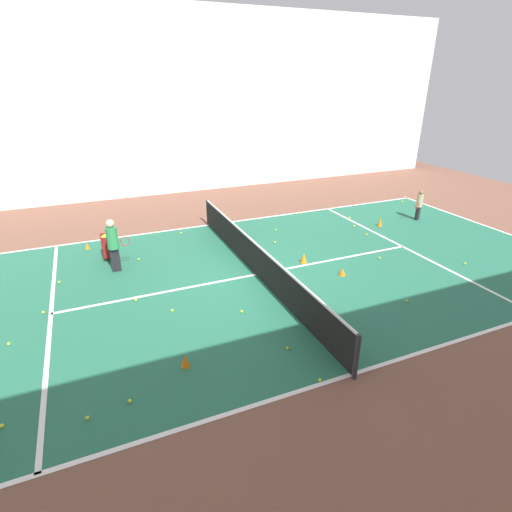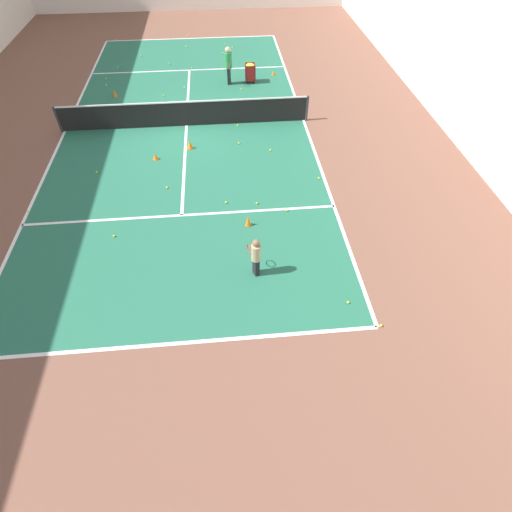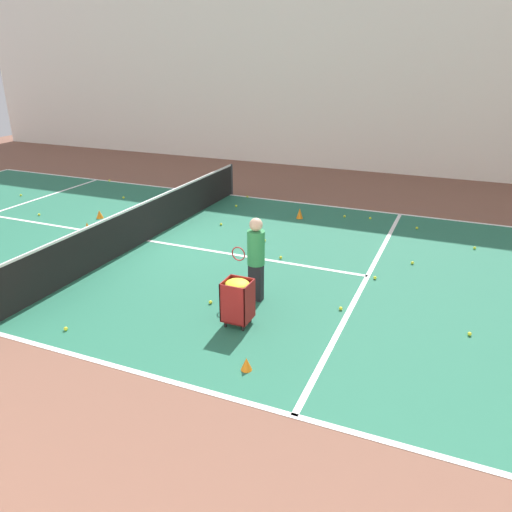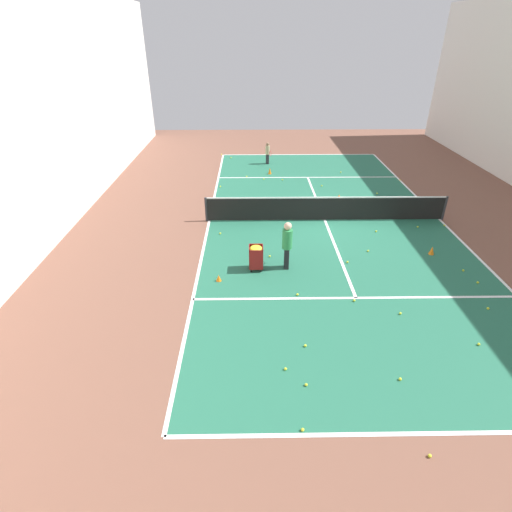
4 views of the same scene
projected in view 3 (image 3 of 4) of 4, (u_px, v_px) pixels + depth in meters
The scene contains 35 objects.
ground_plane at pixel (148, 241), 12.58m from camera, with size 34.97×34.97×0.00m, color brown.
court_playing_area at pixel (148, 241), 12.58m from camera, with size 9.57×20.16×0.00m.
line_sideline_left at pixel (230, 195), 16.66m from camera, with size 0.10×20.16×0.00m, color white.
line_service_far at pixel (368, 276), 10.56m from camera, with size 9.57×0.10×0.00m, color white.
line_centre_service at pixel (148, 241), 12.58m from camera, with size 0.10×11.09×0.00m, color white.
hall_enclosure_left at pixel (288, 58), 19.73m from camera, with size 0.15×31.27×8.48m.
tennis_net at pixel (146, 221), 12.38m from camera, with size 9.87×0.10×1.02m.
coach_at_net at pixel (256, 254), 9.22m from camera, with size 0.35×0.66×1.64m.
ball_cart at pixel (238, 294), 8.47m from camera, with size 0.45×0.47×0.85m.
training_cone_0 at pixel (246, 364), 7.40m from camera, with size 0.17×0.17×0.21m, color orange.
training_cone_1 at pixel (300, 213), 14.23m from camera, with size 0.19×0.19×0.29m, color orange.
training_cone_3 at pixel (100, 214), 14.27m from camera, with size 0.20×0.20×0.23m, color orange.
training_cone_4 at pixel (88, 228), 12.98m from camera, with size 0.23×0.23×0.32m, color orange.
tennis_ball_3 at pixel (264, 240), 12.49m from camera, with size 0.07×0.07×0.07m, color yellow.
tennis_ball_4 at pixel (211, 302), 9.38m from camera, with size 0.07×0.07×0.07m, color yellow.
tennis_ball_5 at pixel (475, 248), 12.01m from camera, with size 0.07×0.07×0.07m, color yellow.
tennis_ball_6 at pixel (84, 268), 10.89m from camera, with size 0.07×0.07×0.07m, color yellow.
tennis_ball_8 at pixel (109, 180), 18.42m from camera, with size 0.07×0.07×0.07m, color yellow.
tennis_ball_10 at pixel (39, 215), 14.51m from camera, with size 0.07×0.07×0.07m, color yellow.
tennis_ball_11 at pixel (417, 228), 13.39m from camera, with size 0.07×0.07×0.07m, color yellow.
tennis_ball_12 at pixel (345, 216), 14.35m from camera, with size 0.07×0.07×0.07m, color yellow.
tennis_ball_15 at pixel (370, 218), 14.19m from camera, with size 0.07×0.07×0.07m, color yellow.
tennis_ball_18 at pixel (21, 195), 16.50m from camera, with size 0.07×0.07×0.07m, color yellow.
tennis_ball_19 at pixel (281, 257), 11.45m from camera, with size 0.07×0.07×0.07m, color yellow.
tennis_ball_20 at pixel (38, 258), 11.42m from camera, with size 0.07×0.07×0.07m, color yellow.
tennis_ball_22 at pixel (236, 206), 15.33m from camera, with size 0.07×0.07×0.07m, color yellow.
tennis_ball_23 at pixel (341, 308), 9.16m from camera, with size 0.07×0.07×0.07m, color yellow.
tennis_ball_24 at pixel (412, 263), 11.15m from camera, with size 0.07×0.07×0.07m, color yellow.
tennis_ball_25 at pixel (375, 278), 10.41m from camera, with size 0.07×0.07×0.07m, color yellow.
tennis_ball_26 at pixel (91, 232), 13.08m from camera, with size 0.07×0.07×0.07m, color yellow.
tennis_ball_27 at pixel (66, 329), 8.48m from camera, with size 0.07×0.07×0.07m, color yellow.
tennis_ball_30 at pixel (221, 224), 13.69m from camera, with size 0.07×0.07×0.07m, color yellow.
tennis_ball_31 at pixel (247, 197), 16.34m from camera, with size 0.07×0.07×0.07m, color yellow.
tennis_ball_32 at pixel (124, 198), 16.23m from camera, with size 0.07×0.07×0.07m, color yellow.
tennis_ball_34 at pixel (470, 334), 8.32m from camera, with size 0.07×0.07×0.07m, color yellow.
Camera 3 is at (9.79, 7.13, 4.37)m, focal length 35.00 mm.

